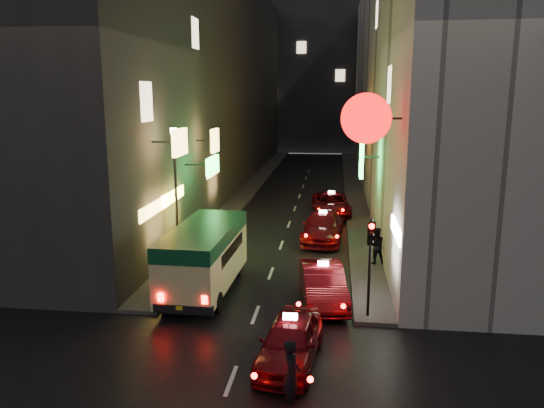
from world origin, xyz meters
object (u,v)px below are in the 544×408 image
at_px(taxi_near, 290,338).
at_px(pedestrian_crossing, 292,370).
at_px(minibus, 204,251).
at_px(traffic_light, 371,247).
at_px(lamp_post, 176,189).

relative_size(taxi_near, pedestrian_crossing, 2.52).
relative_size(minibus, traffic_light, 1.80).
bearing_deg(lamp_post, traffic_light, -28.91).
distance_m(minibus, pedestrian_crossing, 8.64).
xyz_separation_m(traffic_light, lamp_post, (-8.20, 4.53, 1.04)).
distance_m(minibus, taxi_near, 6.63).
bearing_deg(lamp_post, minibus, -53.46).
distance_m(taxi_near, lamp_post, 10.11).
bearing_deg(lamp_post, pedestrian_crossing, -59.28).
height_order(minibus, pedestrian_crossing, minibus).
bearing_deg(lamp_post, taxi_near, -53.64).
height_order(minibus, lamp_post, lamp_post).
bearing_deg(minibus, traffic_light, -17.71).
distance_m(minibus, traffic_light, 6.73).
xyz_separation_m(minibus, traffic_light, (6.35, -2.03, 0.99)).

